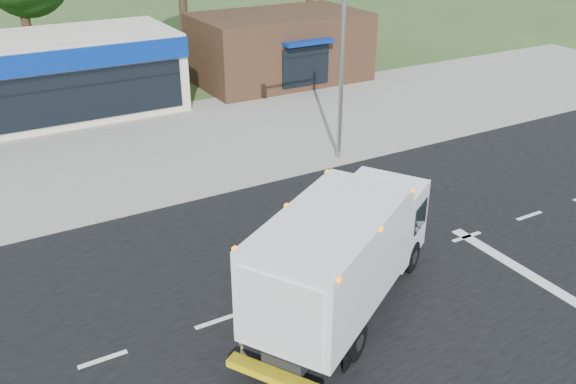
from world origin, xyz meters
name	(u,v)px	position (x,y,z in m)	size (l,w,h in m)	color
ground	(395,261)	(0.00, 0.00, 0.00)	(120.00, 120.00, 0.00)	#385123
road_asphalt	(395,261)	(0.00, 0.00, 0.00)	(60.00, 14.00, 0.02)	black
sidewalk	(270,168)	(0.00, 8.20, 0.06)	(60.00, 2.40, 0.12)	gray
parking_apron	(214,127)	(0.00, 14.00, 0.01)	(60.00, 9.00, 0.02)	gray
lane_markings	(459,270)	(1.35, -1.35, 0.02)	(55.20, 7.00, 0.01)	silver
ems_box_truck	(344,250)	(-2.87, -1.26, 1.92)	(7.62, 5.92, 3.34)	black
emergency_worker	(247,318)	(-5.77, -1.43, 0.99)	(0.83, 0.72, 2.02)	tan
brown_storefront	(280,47)	(7.00, 19.98, 2.00)	(10.00, 6.70, 4.00)	#382316
traffic_signal_pole	(329,46)	(2.35, 7.60, 4.92)	(3.51, 0.25, 8.00)	gray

